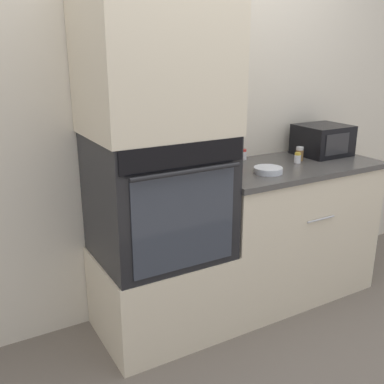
{
  "coord_description": "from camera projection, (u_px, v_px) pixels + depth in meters",
  "views": [
    {
      "loc": [
        -1.39,
        -1.86,
        1.65
      ],
      "look_at": [
        -0.2,
        0.21,
        0.89
      ],
      "focal_mm": 42.0,
      "sensor_mm": 36.0,
      "label": 1
    }
  ],
  "objects": [
    {
      "name": "microwave",
      "position": [
        322.0,
        140.0,
        3.16
      ],
      "size": [
        0.34,
        0.31,
        0.21
      ],
      "color": "black",
      "rests_on": "counter_unit"
    },
    {
      "name": "bowl",
      "position": [
        268.0,
        170.0,
        2.71
      ],
      "size": [
        0.17,
        0.17,
        0.04
      ],
      "color": "silver",
      "rests_on": "counter_unit"
    },
    {
      "name": "knife_block",
      "position": [
        220.0,
        157.0,
        2.76
      ],
      "size": [
        0.09,
        0.12,
        0.21
      ],
      "color": "olive",
      "rests_on": "counter_unit"
    },
    {
      "name": "counter_unit",
      "position": [
        285.0,
        229.0,
        3.08
      ],
      "size": [
        1.19,
        0.63,
        0.93
      ],
      "color": "beige",
      "rests_on": "ground_plane"
    },
    {
      "name": "condiment_jar_near",
      "position": [
        298.0,
        158.0,
        2.95
      ],
      "size": [
        0.04,
        0.04,
        0.07
      ],
      "color": "silver",
      "rests_on": "counter_unit"
    },
    {
      "name": "oven_cabinet_upper",
      "position": [
        155.0,
        48.0,
        2.27
      ],
      "size": [
        0.73,
        0.6,
        0.87
      ],
      "color": "beige",
      "rests_on": "wall_oven"
    },
    {
      "name": "oven_cabinet_base",
      "position": [
        161.0,
        292.0,
        2.69
      ],
      "size": [
        0.73,
        0.6,
        0.51
      ],
      "color": "beige",
      "rests_on": "ground_plane"
    },
    {
      "name": "wall_back",
      "position": [
        187.0,
        115.0,
        2.83
      ],
      "size": [
        8.0,
        0.05,
        2.5
      ],
      "color": "beige",
      "rests_on": "ground_plane"
    },
    {
      "name": "condiment_jar_mid",
      "position": [
        299.0,
        154.0,
        3.01
      ],
      "size": [
        0.05,
        0.05,
        0.09
      ],
      "color": "brown",
      "rests_on": "counter_unit"
    },
    {
      "name": "ground_plane",
      "position": [
        239.0,
        336.0,
        2.7
      ],
      "size": [
        12.0,
        12.0,
        0.0
      ],
      "primitive_type": "plane",
      "color": "#6B6056"
    },
    {
      "name": "wall_oven",
      "position": [
        159.0,
        196.0,
        2.5
      ],
      "size": [
        0.71,
        0.64,
        0.7
      ],
      "color": "black",
      "rests_on": "oven_cabinet_base"
    },
    {
      "name": "condiment_jar_far",
      "position": [
        244.0,
        155.0,
        3.04
      ],
      "size": [
        0.04,
        0.04,
        0.07
      ],
      "color": "silver",
      "rests_on": "counter_unit"
    }
  ]
}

